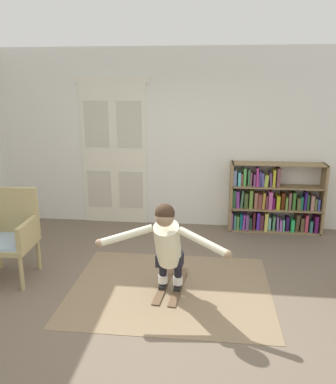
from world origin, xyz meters
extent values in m
plane|color=#6A5B4C|center=(0.00, 0.00, 0.00)|extent=(7.20, 7.20, 0.00)
cube|color=silver|center=(0.00, 2.60, 1.45)|extent=(6.00, 0.10, 2.90)
cube|color=silver|center=(-1.29, 2.54, 1.18)|extent=(0.55, 0.04, 2.35)
cube|color=beige|center=(-1.29, 2.52, 1.69)|extent=(0.41, 0.01, 0.76)
cube|color=beige|center=(-1.29, 2.52, 0.59)|extent=(0.41, 0.01, 0.64)
cube|color=silver|center=(-0.74, 2.54, 1.18)|extent=(0.55, 0.04, 2.35)
cube|color=beige|center=(-0.74, 2.52, 1.69)|extent=(0.41, 0.01, 0.76)
cube|color=beige|center=(-0.74, 2.52, 0.59)|extent=(0.41, 0.01, 0.64)
cube|color=silver|center=(-1.02, 2.54, 2.40)|extent=(1.22, 0.04, 0.10)
cube|color=#867053|center=(0.17, 0.32, 0.00)|extent=(2.34, 1.86, 0.01)
cube|color=olive|center=(0.94, 2.39, 0.56)|extent=(0.04, 0.30, 1.13)
cube|color=olive|center=(2.39, 2.39, 0.56)|extent=(0.04, 0.30, 1.13)
cube|color=olive|center=(1.66, 2.39, 0.01)|extent=(1.44, 0.30, 0.02)
cube|color=olive|center=(1.66, 2.39, 0.38)|extent=(1.44, 0.30, 0.02)
cube|color=olive|center=(1.66, 2.39, 0.75)|extent=(1.44, 0.30, 0.02)
cube|color=olive|center=(1.66, 2.39, 1.12)|extent=(1.44, 0.30, 0.02)
cube|color=#A057A3|center=(0.98, 2.38, 0.16)|extent=(0.03, 0.23, 0.28)
cube|color=#417E70|center=(1.02, 2.37, 0.14)|extent=(0.04, 0.21, 0.24)
cube|color=#53994A|center=(1.07, 2.39, 0.13)|extent=(0.04, 0.21, 0.23)
cube|color=#186F83|center=(1.13, 2.39, 0.15)|extent=(0.04, 0.15, 0.26)
cube|color=purple|center=(1.17, 2.39, 0.15)|extent=(0.04, 0.21, 0.26)
cube|color=#6E4783|center=(1.22, 2.37, 0.15)|extent=(0.05, 0.21, 0.26)
cube|color=#314F3A|center=(1.28, 2.41, 0.11)|extent=(0.06, 0.15, 0.19)
cube|color=#501A26|center=(1.33, 2.38, 0.17)|extent=(0.04, 0.14, 0.30)
cube|color=#592DC0|center=(1.40, 2.40, 0.16)|extent=(0.05, 0.17, 0.29)
cube|color=#592738|center=(1.46, 2.37, 0.15)|extent=(0.06, 0.15, 0.26)
cube|color=#D8CE5C|center=(1.52, 2.38, 0.17)|extent=(0.05, 0.23, 0.30)
cube|color=#86CED4|center=(1.58, 2.40, 0.13)|extent=(0.04, 0.17, 0.21)
cube|color=#568F6B|center=(1.65, 2.40, 0.14)|extent=(0.04, 0.19, 0.24)
cube|color=#8C64AF|center=(1.71, 2.40, 0.14)|extent=(0.04, 0.19, 0.23)
cube|color=#A260B7|center=(1.76, 2.40, 0.11)|extent=(0.04, 0.21, 0.19)
cube|color=#58C7A3|center=(1.81, 2.37, 0.11)|extent=(0.03, 0.16, 0.19)
cube|color=#2E154D|center=(1.87, 2.39, 0.14)|extent=(0.05, 0.14, 0.23)
cube|color=#2CC361|center=(1.95, 2.38, 0.12)|extent=(0.05, 0.20, 0.20)
cube|color=#4C3D28|center=(2.03, 2.41, 0.16)|extent=(0.07, 0.20, 0.29)
cube|color=brown|center=(2.10, 2.40, 0.13)|extent=(0.05, 0.17, 0.22)
cube|color=#BC4157|center=(2.16, 2.38, 0.16)|extent=(0.05, 0.19, 0.29)
cube|color=#33726E|center=(2.24, 2.38, 0.11)|extent=(0.05, 0.19, 0.19)
cube|color=#5A1859|center=(2.31, 2.38, 0.16)|extent=(0.05, 0.22, 0.27)
cube|color=#2D5E39|center=(0.99, 2.40, 0.53)|extent=(0.06, 0.18, 0.29)
cube|color=purple|center=(1.05, 2.40, 0.53)|extent=(0.07, 0.18, 0.28)
cube|color=#436E50|center=(1.12, 2.41, 0.53)|extent=(0.05, 0.18, 0.29)
cube|color=#3D5128|center=(1.19, 2.37, 0.51)|extent=(0.06, 0.15, 0.25)
cube|color=olive|center=(1.26, 2.39, 0.54)|extent=(0.05, 0.20, 0.30)
cube|color=#9C6251|center=(1.35, 2.38, 0.52)|extent=(0.05, 0.14, 0.26)
cube|color=brown|center=(1.41, 2.39, 0.51)|extent=(0.06, 0.22, 0.25)
cube|color=gold|center=(1.47, 2.38, 0.52)|extent=(0.05, 0.15, 0.26)
cube|color=brown|center=(1.51, 2.39, 0.50)|extent=(0.03, 0.22, 0.22)
cube|color=#B85192|center=(1.57, 2.38, 0.53)|extent=(0.06, 0.22, 0.29)
cube|color=#821977|center=(1.62, 2.41, 0.48)|extent=(0.03, 0.20, 0.18)
cube|color=gold|center=(1.69, 2.39, 0.50)|extent=(0.05, 0.22, 0.22)
cube|color=#5A2610|center=(1.77, 2.39, 0.52)|extent=(0.05, 0.17, 0.27)
cube|color=olive|center=(1.82, 2.38, 0.49)|extent=(0.03, 0.24, 0.21)
cube|color=#7D594F|center=(1.87, 2.40, 0.53)|extent=(0.04, 0.21, 0.28)
cube|color=#37742C|center=(1.94, 2.40, 0.53)|extent=(0.04, 0.20, 0.28)
cube|color=brown|center=(2.01, 2.37, 0.49)|extent=(0.06, 0.17, 0.20)
cube|color=#289D6E|center=(2.07, 2.40, 0.49)|extent=(0.04, 0.15, 0.21)
cube|color=navy|center=(2.11, 2.38, 0.54)|extent=(0.04, 0.20, 0.29)
cube|color=#214D23|center=(2.15, 2.39, 0.52)|extent=(0.03, 0.19, 0.25)
cube|color=#A27468|center=(2.22, 2.40, 0.51)|extent=(0.05, 0.23, 0.24)
cube|color=#5B6C35|center=(2.27, 2.40, 0.49)|extent=(0.03, 0.23, 0.19)
cube|color=#5760D2|center=(2.32, 2.38, 0.48)|extent=(0.03, 0.14, 0.18)
cube|color=#839ACC|center=(0.99, 2.38, 0.89)|extent=(0.06, 0.14, 0.25)
cube|color=#50BBC5|center=(1.06, 2.38, 0.87)|extent=(0.04, 0.20, 0.22)
cube|color=brown|center=(1.10, 2.40, 0.86)|extent=(0.03, 0.20, 0.20)
cube|color=#59C85D|center=(1.15, 2.40, 0.90)|extent=(0.04, 0.15, 0.28)
cube|color=#397442|center=(1.21, 2.40, 0.89)|extent=(0.03, 0.14, 0.26)
cube|color=#9A6178|center=(1.25, 2.40, 0.87)|extent=(0.03, 0.14, 0.22)
cube|color=#743972|center=(1.30, 2.40, 0.86)|extent=(0.03, 0.23, 0.19)
cube|color=#B1378A|center=(1.34, 2.38, 0.91)|extent=(0.05, 0.19, 0.30)
cube|color=#473784|center=(1.38, 2.37, 0.88)|extent=(0.03, 0.15, 0.24)
cube|color=#4E4A8A|center=(1.43, 2.40, 0.87)|extent=(0.06, 0.23, 0.22)
cube|color=#9EAD43|center=(1.48, 2.39, 0.86)|extent=(0.07, 0.22, 0.20)
cube|color=#603C65|center=(1.55, 2.38, 0.87)|extent=(0.05, 0.20, 0.23)
cube|color=gold|center=(1.60, 2.37, 0.90)|extent=(0.04, 0.18, 0.28)
cube|color=brown|center=(1.67, 2.41, 0.91)|extent=(0.05, 0.22, 0.30)
cylinder|color=tan|center=(-1.56, 0.12, 0.21)|extent=(0.05, 0.05, 0.42)
cylinder|color=tan|center=(-2.10, 0.62, 0.21)|extent=(0.05, 0.05, 0.42)
cylinder|color=tan|center=(-1.58, 0.64, 0.21)|extent=(0.05, 0.05, 0.42)
cube|color=tan|center=(-1.83, 0.37, 0.45)|extent=(0.62, 0.62, 0.06)
cube|color=#9FBAD4|center=(-1.83, 0.37, 0.50)|extent=(0.56, 0.56, 0.04)
cube|color=tan|center=(-1.84, 0.64, 0.80)|extent=(0.60, 0.08, 0.60)
cube|color=tan|center=(-1.56, 0.38, 0.62)|extent=(0.08, 0.56, 0.28)
cube|color=brown|center=(0.08, 0.33, 0.01)|extent=(0.17, 0.80, 0.01)
cube|color=brown|center=(0.11, 0.69, 0.05)|extent=(0.10, 0.12, 0.06)
cube|color=black|center=(0.08, 0.31, 0.04)|extent=(0.09, 0.13, 0.04)
cube|color=brown|center=(0.26, 0.31, 0.01)|extent=(0.17, 0.80, 0.01)
cube|color=brown|center=(0.29, 0.68, 0.05)|extent=(0.10, 0.12, 0.06)
cube|color=black|center=(0.25, 0.29, 0.04)|extent=(0.09, 0.13, 0.04)
cylinder|color=white|center=(0.08, 0.33, 0.13)|extent=(0.12, 0.12, 0.10)
cylinder|color=black|center=(0.08, 0.33, 0.33)|extent=(0.10, 0.10, 0.30)
cylinder|color=black|center=(0.07, 0.29, 0.41)|extent=(0.12, 0.12, 0.22)
cylinder|color=white|center=(0.26, 0.31, 0.13)|extent=(0.12, 0.12, 0.10)
cylinder|color=black|center=(0.26, 0.31, 0.33)|extent=(0.10, 0.10, 0.30)
cylinder|color=black|center=(0.25, 0.27, 0.41)|extent=(0.12, 0.12, 0.22)
cube|color=black|center=(0.16, 0.28, 0.40)|extent=(0.32, 0.21, 0.14)
cylinder|color=beige|center=(0.15, 0.18, 0.63)|extent=(0.32, 0.49, 0.59)
sphere|color=#997A5C|center=(0.14, 0.01, 1.00)|extent=(0.22, 0.22, 0.20)
sphere|color=#382619|center=(0.14, 0.02, 1.04)|extent=(0.23, 0.23, 0.21)
cylinder|color=beige|center=(-0.28, 0.01, 0.79)|extent=(0.58, 0.24, 0.21)
sphere|color=#997A5C|center=(-0.55, -0.07, 0.72)|extent=(0.10, 0.10, 0.09)
cylinder|color=beige|center=(0.54, -0.07, 0.79)|extent=(0.55, 0.34, 0.21)
sphere|color=#997A5C|center=(0.79, -0.20, 0.72)|extent=(0.10, 0.10, 0.09)
camera|label=1|loc=(0.59, -3.79, 2.35)|focal=36.52mm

